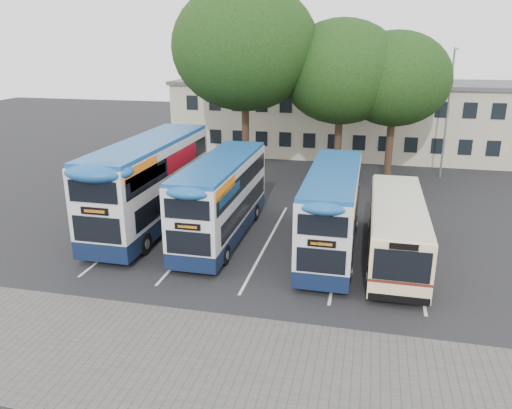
{
  "coord_description": "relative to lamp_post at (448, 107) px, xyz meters",
  "views": [
    {
      "loc": [
        0.8,
        -17.32,
        9.49
      ],
      "look_at": [
        -4.33,
        5.0,
        1.94
      ],
      "focal_mm": 35.0,
      "sensor_mm": 36.0,
      "label": 1
    }
  ],
  "objects": [
    {
      "name": "tree_right",
      "position": [
        -3.83,
        -2.13,
        1.97
      ],
      "size": [
        7.33,
        7.33,
        10.18
      ],
      "color": "black",
      "rests_on": "ground"
    },
    {
      "name": "bus_single",
      "position": [
        -3.74,
        -15.45,
        -3.51
      ],
      "size": [
        2.37,
        9.31,
        2.77
      ],
      "color": "beige",
      "rests_on": "ground"
    },
    {
      "name": "bus_dd_mid",
      "position": [
        -12.13,
        -14.67,
        -2.87
      ],
      "size": [
        2.34,
        9.64,
        4.01
      ],
      "color": "#0F1A37",
      "rests_on": "ground"
    },
    {
      "name": "bay_lines",
      "position": [
        -9.75,
        -14.97,
        -5.08
      ],
      "size": [
        14.12,
        11.0,
        0.01
      ],
      "color": "silver",
      "rests_on": "ground"
    },
    {
      "name": "paving_strip",
      "position": [
        -8.0,
        -24.97,
        -5.08
      ],
      "size": [
        40.0,
        6.0,
        0.01
      ],
      "primitive_type": "cube",
      "color": "#595654",
      "rests_on": "ground"
    },
    {
      "name": "tree_left",
      "position": [
        -13.63,
        -3.88,
        3.96
      ],
      "size": [
        9.74,
        9.74,
        13.2
      ],
      "color": "black",
      "rests_on": "ground"
    },
    {
      "name": "ground",
      "position": [
        -6.0,
        -19.97,
        -5.08
      ],
      "size": [
        120.0,
        120.0,
        0.0
      ],
      "primitive_type": "plane",
      "color": "black",
      "rests_on": "ground"
    },
    {
      "name": "bus_dd_right",
      "position": [
        -6.67,
        -15.22,
        -2.93
      ],
      "size": [
        2.28,
        9.39,
        3.91
      ],
      "color": "#0F1A37",
      "rests_on": "ground"
    },
    {
      "name": "lamp_post",
      "position": [
        0.0,
        0.0,
        0.0
      ],
      "size": [
        0.25,
        1.05,
        9.06
      ],
      "color": "gray",
      "rests_on": "ground"
    },
    {
      "name": "depot_building",
      "position": [
        -6.0,
        7.02,
        -1.93
      ],
      "size": [
        32.4,
        8.4,
        6.2
      ],
      "color": "#BBB596",
      "rests_on": "ground"
    },
    {
      "name": "tree_mid",
      "position": [
        -7.33,
        -2.55,
        2.4
      ],
      "size": [
        8.13,
        8.13,
        10.95
      ],
      "color": "black",
      "rests_on": "ground"
    },
    {
      "name": "bus_dd_left",
      "position": [
        -16.23,
        -13.96,
        -2.54
      ],
      "size": [
        2.69,
        11.09,
        4.62
      ],
      "color": "#0F1A37",
      "rests_on": "ground"
    }
  ]
}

